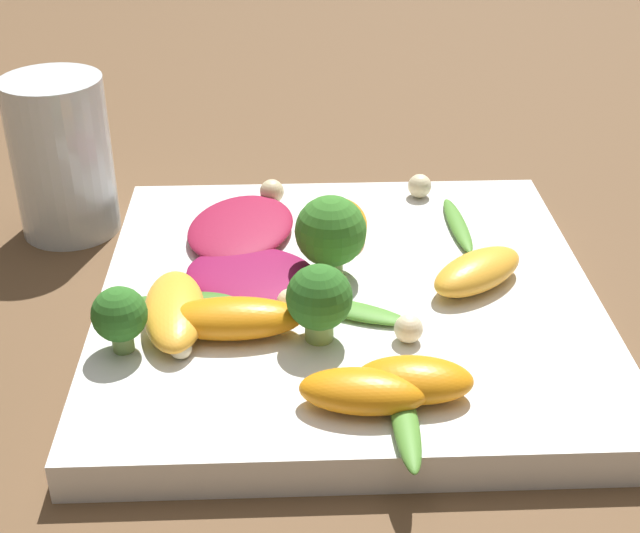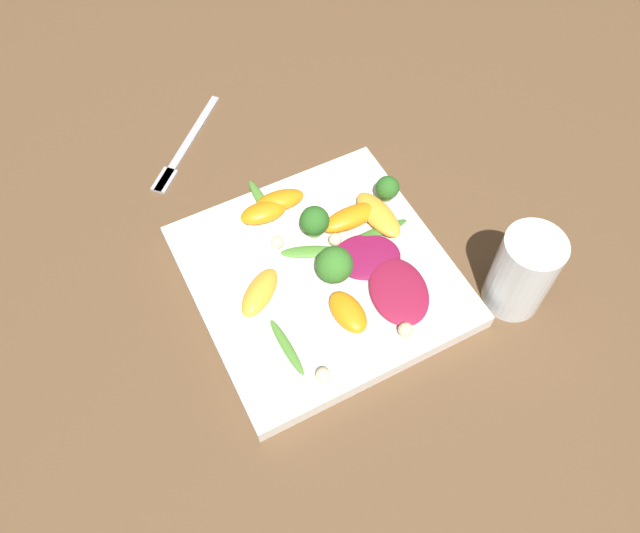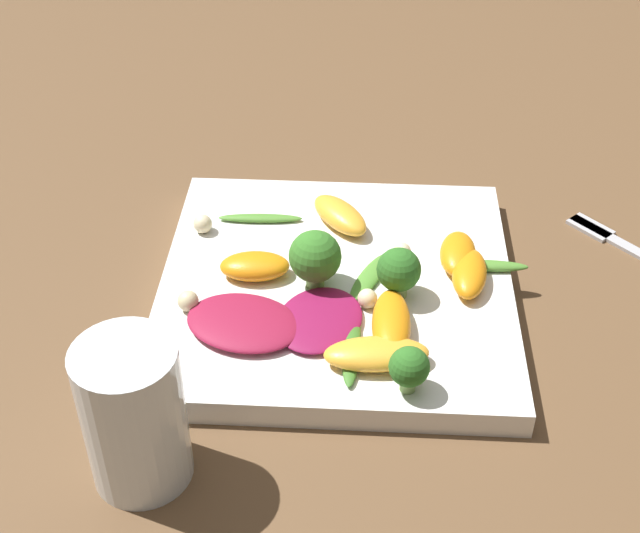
% 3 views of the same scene
% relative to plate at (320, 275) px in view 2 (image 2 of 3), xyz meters
% --- Properties ---
extents(ground_plane, '(2.40, 2.40, 0.00)m').
position_rel_plate_xyz_m(ground_plane, '(0.00, 0.00, -0.01)').
color(ground_plane, brown).
extents(plate, '(0.29, 0.29, 0.02)m').
position_rel_plate_xyz_m(plate, '(0.00, 0.00, 0.00)').
color(plate, white).
rests_on(plate, ground_plane).
extents(drinking_glass, '(0.07, 0.07, 0.11)m').
position_rel_plate_xyz_m(drinking_glass, '(0.19, -0.12, 0.04)').
color(drinking_glass, white).
rests_on(drinking_glass, ground_plane).
extents(fork, '(0.15, 0.14, 0.01)m').
position_rel_plate_xyz_m(fork, '(-0.08, 0.27, -0.01)').
color(fork, '#B2B2B7').
rests_on(fork, ground_plane).
extents(radicchio_leaf_0, '(0.10, 0.09, 0.01)m').
position_rel_plate_xyz_m(radicchio_leaf_0, '(0.06, -0.01, 0.02)').
color(radicchio_leaf_0, maroon).
rests_on(radicchio_leaf_0, plate).
extents(radicchio_leaf_1, '(0.09, 0.11, 0.01)m').
position_rel_plate_xyz_m(radicchio_leaf_1, '(0.07, -0.07, 0.02)').
color(radicchio_leaf_1, maroon).
rests_on(radicchio_leaf_1, plate).
extents(orange_segment_0, '(0.08, 0.03, 0.02)m').
position_rel_plate_xyz_m(orange_segment_0, '(0.07, 0.05, 0.02)').
color(orange_segment_0, orange).
rests_on(orange_segment_0, plate).
extents(orange_segment_1, '(0.04, 0.08, 0.02)m').
position_rel_plate_xyz_m(orange_segment_1, '(0.10, 0.03, 0.02)').
color(orange_segment_1, '#FCAD33').
rests_on(orange_segment_1, plate).
extents(orange_segment_2, '(0.06, 0.04, 0.02)m').
position_rel_plate_xyz_m(orange_segment_2, '(-0.03, 0.10, 0.02)').
color(orange_segment_2, orange).
rests_on(orange_segment_2, plate).
extents(orange_segment_3, '(0.04, 0.06, 0.02)m').
position_rel_plate_xyz_m(orange_segment_3, '(-0.00, -0.07, 0.02)').
color(orange_segment_3, orange).
rests_on(orange_segment_3, plate).
extents(orange_segment_4, '(0.07, 0.07, 0.02)m').
position_rel_plate_xyz_m(orange_segment_4, '(-0.08, -0.00, 0.02)').
color(orange_segment_4, '#FCAD33').
rests_on(orange_segment_4, plate).
extents(orange_segment_5, '(0.07, 0.04, 0.02)m').
position_rel_plate_xyz_m(orange_segment_5, '(0.00, 0.11, 0.02)').
color(orange_segment_5, orange).
rests_on(orange_segment_5, plate).
extents(broccoli_floret_0, '(0.03, 0.03, 0.04)m').
position_rel_plate_xyz_m(broccoli_floret_0, '(0.12, 0.06, 0.03)').
color(broccoli_floret_0, '#84AD5B').
rests_on(broccoli_floret_0, plate).
extents(broccoli_floret_1, '(0.04, 0.04, 0.05)m').
position_rel_plate_xyz_m(broccoli_floret_1, '(0.01, -0.02, 0.04)').
color(broccoli_floret_1, '#7A9E51').
rests_on(broccoli_floret_1, plate).
extents(broccoli_floret_2, '(0.04, 0.04, 0.04)m').
position_rel_plate_xyz_m(broccoli_floret_2, '(0.02, 0.05, 0.04)').
color(broccoli_floret_2, '#84AD5B').
rests_on(broccoli_floret_2, plate).
extents(arugula_sprig_0, '(0.07, 0.04, 0.01)m').
position_rel_plate_xyz_m(arugula_sprig_0, '(0.00, 0.03, 0.01)').
color(arugula_sprig_0, '#518E33').
rests_on(arugula_sprig_0, plate).
extents(arugula_sprig_1, '(0.01, 0.07, 0.01)m').
position_rel_plate_xyz_m(arugula_sprig_1, '(-0.02, 0.12, 0.02)').
color(arugula_sprig_1, '#518E33').
rests_on(arugula_sprig_1, plate).
extents(arugula_sprig_2, '(0.09, 0.02, 0.01)m').
position_rel_plate_xyz_m(arugula_sprig_2, '(0.08, 0.01, 0.01)').
color(arugula_sprig_2, '#3D7528').
rests_on(arugula_sprig_2, plate).
extents(arugula_sprig_3, '(0.01, 0.08, 0.01)m').
position_rel_plate_xyz_m(arugula_sprig_3, '(-0.08, -0.07, 0.01)').
color(arugula_sprig_3, '#518E33').
rests_on(arugula_sprig_3, plate).
extents(macadamia_nut_0, '(0.02, 0.02, 0.02)m').
position_rel_plate_xyz_m(macadamia_nut_0, '(-0.03, 0.05, 0.02)').
color(macadamia_nut_0, beige).
rests_on(macadamia_nut_0, plate).
extents(macadamia_nut_1, '(0.02, 0.02, 0.02)m').
position_rel_plate_xyz_m(macadamia_nut_1, '(-0.06, -0.12, 0.02)').
color(macadamia_nut_1, beige).
rests_on(macadamia_nut_1, plate).
extents(macadamia_nut_2, '(0.02, 0.02, 0.02)m').
position_rel_plate_xyz_m(macadamia_nut_2, '(0.05, -0.12, 0.02)').
color(macadamia_nut_2, beige).
rests_on(macadamia_nut_2, plate).
extents(macadamia_nut_3, '(0.01, 0.01, 0.01)m').
position_rel_plate_xyz_m(macadamia_nut_3, '(0.09, 0.07, 0.02)').
color(macadamia_nut_3, beige).
rests_on(macadamia_nut_3, plate).
extents(macadamia_nut_4, '(0.02, 0.02, 0.02)m').
position_rel_plate_xyz_m(macadamia_nut_4, '(0.03, 0.03, 0.02)').
color(macadamia_nut_4, beige).
rests_on(macadamia_nut_4, plate).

